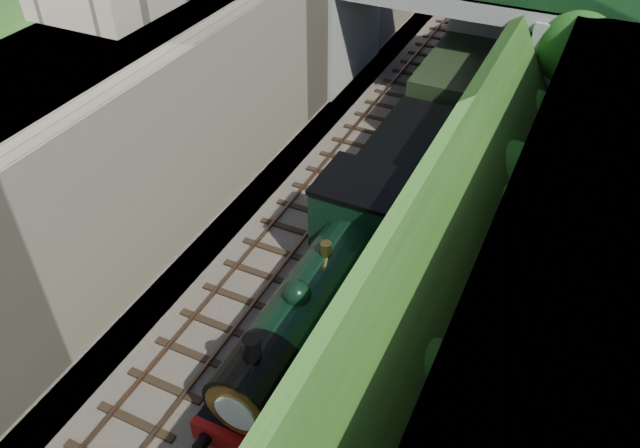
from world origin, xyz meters
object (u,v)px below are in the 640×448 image
at_px(tree, 582,46).
at_px(tender, 406,172).
at_px(road_bridge, 473,23).
at_px(locomotive, 323,292).

height_order(tree, tender, tree).
distance_m(road_bridge, locomotive, 16.98).
relative_size(road_bridge, locomotive, 1.56).
relative_size(road_bridge, tender, 2.67).
bearing_deg(tree, road_bridge, 157.43).
relative_size(road_bridge, tree, 2.42).
xyz_separation_m(tree, locomotive, (-4.71, -14.77, -2.75)).
relative_size(tree, tender, 1.10).
bearing_deg(road_bridge, tree, -22.57).
relative_size(tree, locomotive, 0.65).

